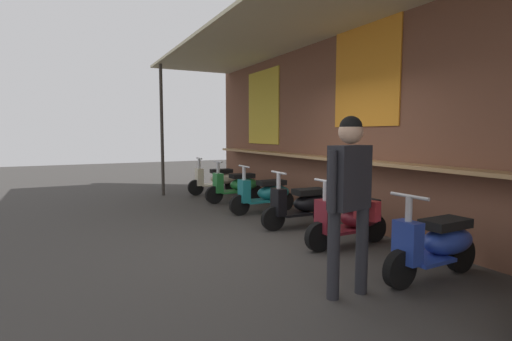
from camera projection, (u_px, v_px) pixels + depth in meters
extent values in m
plane|color=#383533|center=(264.00, 244.00, 5.56)|extent=(33.86, 33.86, 0.00)
cube|color=brown|center=(374.00, 124.00, 6.30)|extent=(12.09, 0.25, 3.47)
cube|color=#A87F51|center=(359.00, 161.00, 6.22)|extent=(10.88, 0.36, 0.05)
cube|color=gold|center=(263.00, 107.00, 9.42)|extent=(1.54, 0.02, 1.77)
cube|color=orange|center=(365.00, 75.00, 6.24)|extent=(1.47, 0.02, 1.64)
cube|color=beige|center=(312.00, 11.00, 5.59)|extent=(11.61, 2.24, 0.06)
cylinder|color=#332D28|center=(162.00, 130.00, 9.81)|extent=(0.08, 0.08, 3.34)
ellipsoid|color=beige|center=(223.00, 178.00, 10.24)|extent=(0.41, 0.72, 0.30)
cube|color=black|center=(221.00, 171.00, 10.20)|extent=(0.32, 0.56, 0.10)
cube|color=beige|center=(211.00, 185.00, 10.11)|extent=(0.40, 0.52, 0.04)
cube|color=beige|center=(199.00, 177.00, 9.96)|extent=(0.29, 0.17, 0.44)
cylinder|color=#B7B7BC|center=(199.00, 172.00, 9.95)|extent=(0.07, 0.07, 0.70)
cylinder|color=#B7B7BC|center=(199.00, 158.00, 9.92)|extent=(0.46, 0.06, 0.04)
cylinder|color=black|center=(196.00, 188.00, 9.95)|extent=(0.12, 0.40, 0.40)
cylinder|color=black|center=(232.00, 185.00, 10.36)|extent=(0.12, 0.40, 0.40)
ellipsoid|color=#237533|center=(244.00, 184.00, 9.08)|extent=(0.39, 0.70, 0.30)
cube|color=black|center=(242.00, 176.00, 9.03)|extent=(0.31, 0.55, 0.10)
cube|color=#237533|center=(230.00, 192.00, 8.93)|extent=(0.39, 0.50, 0.04)
cube|color=#237533|center=(218.00, 183.00, 8.77)|extent=(0.28, 0.16, 0.44)
cylinder|color=#B7B7BC|center=(218.00, 177.00, 8.76)|extent=(0.07, 0.07, 0.70)
cylinder|color=#B7B7BC|center=(218.00, 162.00, 8.73)|extent=(0.46, 0.04, 0.04)
cylinder|color=black|center=(214.00, 195.00, 8.75)|extent=(0.11, 0.40, 0.40)
cylinder|color=black|center=(254.00, 192.00, 9.21)|extent=(0.11, 0.40, 0.40)
ellipsoid|color=#197075|center=(274.00, 192.00, 7.82)|extent=(0.39, 0.71, 0.30)
cube|color=black|center=(271.00, 183.00, 7.78)|extent=(0.31, 0.55, 0.10)
cube|color=#197075|center=(258.00, 201.00, 7.68)|extent=(0.39, 0.51, 0.04)
cube|color=#197075|center=(244.00, 191.00, 7.53)|extent=(0.28, 0.16, 0.44)
cylinder|color=#B7B7BC|center=(244.00, 184.00, 7.52)|extent=(0.07, 0.07, 0.70)
cylinder|color=#B7B7BC|center=(244.00, 166.00, 7.49)|extent=(0.46, 0.04, 0.04)
cylinder|color=black|center=(239.00, 205.00, 7.51)|extent=(0.11, 0.40, 0.40)
cylinder|color=black|center=(284.00, 201.00, 7.95)|extent=(0.11, 0.40, 0.40)
ellipsoid|color=black|center=(312.00, 203.00, 6.63)|extent=(0.39, 0.71, 0.30)
cube|color=black|center=(310.00, 192.00, 6.59)|extent=(0.31, 0.56, 0.10)
cube|color=black|center=(294.00, 213.00, 6.49)|extent=(0.39, 0.51, 0.04)
cube|color=black|center=(279.00, 202.00, 6.34)|extent=(0.28, 0.17, 0.44)
cylinder|color=#B7B7BC|center=(279.00, 194.00, 6.33)|extent=(0.07, 0.07, 0.70)
cylinder|color=#B7B7BC|center=(279.00, 173.00, 6.30)|extent=(0.46, 0.04, 0.04)
cylinder|color=black|center=(273.00, 219.00, 6.32)|extent=(0.11, 0.40, 0.40)
cylinder|color=black|center=(324.00, 213.00, 6.75)|extent=(0.11, 0.40, 0.40)
ellipsoid|color=maroon|center=(361.00, 217.00, 5.54)|extent=(0.40, 0.71, 0.30)
cube|color=black|center=(359.00, 203.00, 5.50)|extent=(0.31, 0.56, 0.10)
cube|color=maroon|center=(342.00, 230.00, 5.39)|extent=(0.39, 0.51, 0.04)
cube|color=maroon|center=(325.00, 216.00, 5.23)|extent=(0.28, 0.17, 0.44)
cylinder|color=#B7B7BC|center=(325.00, 207.00, 5.21)|extent=(0.07, 0.07, 0.70)
cylinder|color=#B7B7BC|center=(326.00, 181.00, 5.18)|extent=(0.46, 0.05, 0.04)
cylinder|color=black|center=(319.00, 237.00, 5.21)|extent=(0.11, 0.40, 0.40)
cylinder|color=black|center=(374.00, 228.00, 5.67)|extent=(0.11, 0.40, 0.40)
ellipsoid|color=#233D9E|center=(448.00, 241.00, 4.30)|extent=(0.41, 0.71, 0.30)
cube|color=black|center=(445.00, 223.00, 4.26)|extent=(0.32, 0.56, 0.10)
cube|color=#233D9E|center=(426.00, 259.00, 4.15)|extent=(0.40, 0.51, 0.04)
cube|color=#233D9E|center=(408.00, 242.00, 3.98)|extent=(0.29, 0.17, 0.44)
cylinder|color=#B7B7BC|center=(408.00, 230.00, 3.97)|extent=(0.07, 0.07, 0.70)
cylinder|color=#B7B7BC|center=(409.00, 196.00, 3.94)|extent=(0.46, 0.05, 0.04)
cylinder|color=black|center=(400.00, 270.00, 3.96)|extent=(0.12, 0.40, 0.40)
cylinder|color=black|center=(461.00, 255.00, 4.44)|extent=(0.12, 0.40, 0.40)
cylinder|color=#232328|center=(333.00, 255.00, 3.70)|extent=(0.12, 0.12, 0.86)
cylinder|color=#232328|center=(362.00, 251.00, 3.83)|extent=(0.12, 0.12, 0.86)
cube|color=#232328|center=(350.00, 177.00, 3.69)|extent=(0.29, 0.46, 0.61)
sphere|color=tan|center=(351.00, 132.00, 3.65)|extent=(0.23, 0.23, 0.23)
sphere|color=black|center=(351.00, 127.00, 3.65)|extent=(0.21, 0.21, 0.21)
cylinder|color=#232328|center=(332.00, 182.00, 3.54)|extent=(0.08, 0.08, 0.57)
cylinder|color=#232328|center=(366.00, 178.00, 3.86)|extent=(0.08, 0.08, 0.57)
cube|color=maroon|center=(367.00, 210.00, 3.95)|extent=(0.28, 0.15, 0.20)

